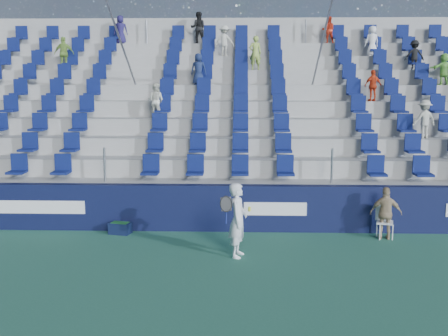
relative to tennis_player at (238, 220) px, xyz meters
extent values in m
plane|color=#2C6750|center=(-0.57, -1.00, -0.83)|extent=(70.00, 70.00, 0.00)
cube|color=#0E1335|center=(-0.57, 2.15, -0.23)|extent=(24.00, 0.30, 1.20)
cube|color=white|center=(-5.57, 1.99, -0.21)|extent=(3.20, 0.02, 0.34)
cube|color=white|center=(0.93, 1.99, -0.21)|extent=(1.60, 0.02, 0.34)
cube|color=#A7A6A1|center=(-0.57, 2.72, -0.23)|extent=(24.00, 0.85, 1.20)
cube|color=#A7A6A1|center=(-0.57, 3.57, 0.02)|extent=(24.00, 0.85, 1.70)
cube|color=#A7A6A1|center=(-0.57, 4.42, 0.27)|extent=(24.00, 0.85, 2.20)
cube|color=#A7A6A1|center=(-0.57, 5.27, 0.52)|extent=(24.00, 0.85, 2.70)
cube|color=#A7A6A1|center=(-0.57, 6.12, 0.77)|extent=(24.00, 0.85, 3.20)
cube|color=#A7A6A1|center=(-0.57, 6.97, 1.02)|extent=(24.00, 0.85, 3.70)
cube|color=#A7A6A1|center=(-0.57, 7.82, 1.27)|extent=(24.00, 0.85, 4.20)
cube|color=#A7A6A1|center=(-0.57, 8.67, 1.52)|extent=(24.00, 0.85, 4.70)
cube|color=#A7A6A1|center=(-0.57, 9.52, 1.77)|extent=(24.00, 0.85, 5.20)
cube|color=#A7A6A1|center=(-0.57, 10.20, 2.27)|extent=(24.00, 0.50, 6.20)
cube|color=#0D1852|center=(-0.57, 2.72, 0.72)|extent=(16.05, 0.50, 0.70)
cube|color=#0D1852|center=(-0.57, 3.57, 1.22)|extent=(16.05, 0.50, 0.70)
cube|color=#0D1852|center=(-0.57, 4.42, 1.72)|extent=(16.05, 0.50, 0.70)
cube|color=#0D1852|center=(-0.57, 5.27, 2.22)|extent=(16.05, 0.50, 0.70)
cube|color=#0D1852|center=(-0.57, 6.12, 2.72)|extent=(16.05, 0.50, 0.70)
cube|color=#0D1852|center=(-0.57, 6.97, 3.22)|extent=(16.05, 0.50, 0.70)
cube|color=#0D1852|center=(-0.57, 7.82, 3.72)|extent=(16.05, 0.50, 0.70)
cube|color=#0D1852|center=(-0.57, 8.67, 4.22)|extent=(16.05, 0.50, 0.70)
cube|color=#0D1852|center=(-0.57, 9.52, 4.72)|extent=(16.05, 0.50, 0.70)
cylinder|color=gray|center=(-3.57, 6.12, 3.52)|extent=(0.06, 7.68, 4.55)
cylinder|color=gray|center=(2.43, 6.12, 3.52)|extent=(0.06, 7.68, 4.55)
imported|color=red|center=(3.25, 9.47, 4.87)|extent=(0.50, 0.40, 0.99)
imported|color=silver|center=(-2.58, 5.22, 2.41)|extent=(0.61, 0.53, 1.07)
imported|color=white|center=(4.69, 8.62, 4.41)|extent=(0.60, 0.49, 1.07)
imported|color=red|center=(4.21, 6.07, 2.87)|extent=(0.62, 0.40, 0.99)
imported|color=#84AF46|center=(-6.16, 7.77, 3.95)|extent=(0.70, 0.34, 1.16)
imported|color=beige|center=(-0.58, 8.62, 4.42)|extent=(0.78, 0.55, 1.10)
imported|color=black|center=(5.96, 7.77, 3.88)|extent=(0.68, 0.42, 1.01)
imported|color=#7ED053|center=(6.69, 6.92, 3.39)|extent=(1.01, 0.61, 1.04)
imported|color=#93B347|center=(0.51, 7.77, 3.96)|extent=(0.46, 0.33, 1.17)
imported|color=black|center=(-1.59, 9.47, 4.96)|extent=(0.59, 0.47, 1.17)
imported|color=#19254C|center=(-1.39, 6.92, 3.39)|extent=(0.53, 0.36, 1.04)
imported|color=#B8B7A5|center=(5.33, 4.37, 1.93)|extent=(0.81, 0.61, 1.11)
imported|color=#201A4F|center=(-4.52, 9.47, 4.90)|extent=(0.55, 0.40, 1.06)
imported|color=white|center=(0.00, 0.00, 0.00)|extent=(0.49, 0.66, 1.65)
cylinder|color=navy|center=(-0.25, -0.25, 0.11)|extent=(0.03, 0.03, 0.28)
torus|color=black|center=(-0.25, -0.25, 0.41)|extent=(0.30, 0.17, 0.28)
plane|color=#262626|center=(-0.25, -0.25, 0.41)|extent=(0.30, 0.16, 0.29)
sphere|color=yellow|center=(0.25, -0.20, 0.27)|extent=(0.07, 0.07, 0.07)
sphere|color=yellow|center=(0.25, -0.14, 0.30)|extent=(0.07, 0.07, 0.07)
cube|color=white|center=(3.61, 1.55, -0.43)|extent=(0.47, 0.47, 0.04)
cube|color=white|center=(3.61, 1.73, -0.19)|extent=(0.38, 0.13, 0.48)
cylinder|color=white|center=(3.45, 1.39, -0.64)|extent=(0.03, 0.03, 0.38)
cylinder|color=white|center=(3.77, 1.39, -0.64)|extent=(0.03, 0.03, 0.38)
cylinder|color=white|center=(3.45, 1.71, -0.64)|extent=(0.03, 0.03, 0.38)
cylinder|color=white|center=(3.77, 1.71, -0.64)|extent=(0.03, 0.03, 0.38)
imported|color=tan|center=(3.61, 1.50, -0.18)|extent=(0.80, 0.44, 1.30)
cube|color=#0F1838|center=(-3.01, 1.75, -0.69)|extent=(0.59, 0.46, 0.29)
cube|color=#1E662D|center=(-3.01, 1.75, -0.62)|extent=(0.48, 0.34, 0.17)
camera|label=1|loc=(0.10, -11.99, 3.05)|focal=45.00mm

